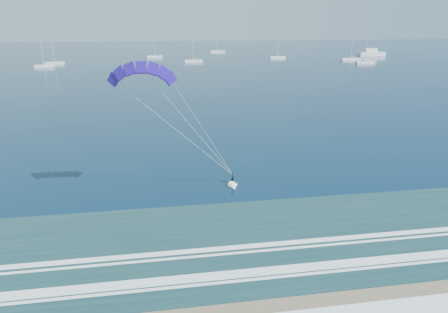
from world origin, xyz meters
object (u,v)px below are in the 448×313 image
at_px(kitesurfer_rig, 193,128).
at_px(sailboat_2, 154,57).
at_px(sailboat_8, 351,59).
at_px(sailboat_3, 194,61).
at_px(sailboat_7, 44,66).
at_px(motor_yacht, 371,53).
at_px(sailboat_5, 277,57).
at_px(sailboat_1, 55,63).
at_px(sailboat_6, 365,62).
at_px(sailboat_4, 217,51).

relative_size(kitesurfer_rig, sailboat_2, 1.49).
relative_size(kitesurfer_rig, sailboat_8, 1.38).
xyz_separation_m(kitesurfer_rig, sailboat_3, (14.72, 169.02, -7.85)).
bearing_deg(sailboat_7, kitesurfer_rig, -70.38).
height_order(motor_yacht, sailboat_5, sailboat_5).
distance_m(sailboat_3, sailboat_8, 85.64).
height_order(sailboat_2, sailboat_7, sailboat_7).
height_order(kitesurfer_rig, sailboat_1, kitesurfer_rig).
relative_size(motor_yacht, sailboat_5, 1.36).
xyz_separation_m(kitesurfer_rig, sailboat_6, (98.75, 147.93, -7.85)).
bearing_deg(sailboat_8, sailboat_4, 131.16).
distance_m(kitesurfer_rig, sailboat_1, 177.13).
bearing_deg(motor_yacht, sailboat_6, -121.69).
distance_m(kitesurfer_rig, sailboat_8, 194.81).
height_order(sailboat_3, sailboat_4, sailboat_4).
distance_m(motor_yacht, sailboat_1, 181.29).
bearing_deg(sailboat_2, sailboat_8, -17.29).
height_order(sailboat_4, sailboat_8, sailboat_4).
bearing_deg(sailboat_7, sailboat_8, 4.57).
bearing_deg(sailboat_7, sailboat_6, -2.41).
height_order(sailboat_1, sailboat_4, sailboat_4).
bearing_deg(sailboat_5, sailboat_4, 116.07).
xyz_separation_m(sailboat_2, sailboat_3, (20.09, -30.69, 0.01)).
height_order(sailboat_2, sailboat_4, sailboat_4).
relative_size(motor_yacht, sailboat_3, 1.33).
bearing_deg(sailboat_1, kitesurfer_rig, -72.38).
height_order(kitesurfer_rig, sailboat_5, kitesurfer_rig).
height_order(sailboat_2, sailboat_3, sailboat_3).
relative_size(sailboat_5, sailboat_8, 0.98).
distance_m(sailboat_5, sailboat_8, 40.10).
xyz_separation_m(sailboat_4, sailboat_7, (-92.44, -84.41, -0.01)).
relative_size(motor_yacht, sailboat_6, 1.33).
xyz_separation_m(sailboat_5, sailboat_8, (36.18, -17.29, -0.01)).
bearing_deg(sailboat_1, sailboat_3, 0.31).
xyz_separation_m(kitesurfer_rig, sailboat_7, (-55.05, 154.39, -7.85)).
bearing_deg(sailboat_2, sailboat_3, -56.79).
xyz_separation_m(motor_yacht, sailboat_2, (-131.54, 7.36, -1.11)).
relative_size(sailboat_1, sailboat_6, 0.95).
relative_size(kitesurfer_rig, motor_yacht, 1.04).
bearing_deg(kitesurfer_rig, sailboat_8, 58.97).
height_order(sailboat_7, sailboat_8, sailboat_8).
relative_size(sailboat_2, sailboat_5, 0.95).
bearing_deg(sailboat_4, sailboat_8, -48.84).
relative_size(sailboat_3, sailboat_4, 0.92).
bearing_deg(sailboat_8, kitesurfer_rig, -121.03).
bearing_deg(sailboat_8, sailboat_1, 179.31).
xyz_separation_m(sailboat_1, sailboat_7, (-1.49, -14.26, 0.00)).
bearing_deg(sailboat_7, sailboat_1, 84.03).
bearing_deg(sailboat_3, sailboat_7, -168.16).
distance_m(sailboat_1, sailboat_2, 57.33).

